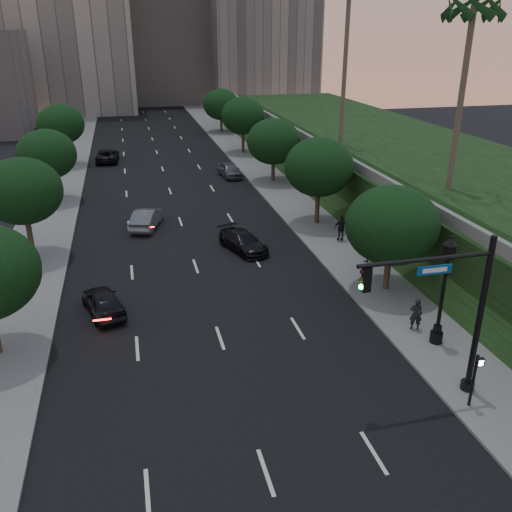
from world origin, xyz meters
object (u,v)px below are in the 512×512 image
object	(u,v)px
pedestrian_a	(416,314)
traffic_signal_mast	(455,318)
pedestrian_b	(368,249)
sedan_far_left	(107,156)
sedan_far_right	(230,170)
sedan_near_left	(103,302)
sedan_near_right	(243,241)
street_lamp	(442,296)
pedestrian_c	(341,228)
sedan_mid_left	(147,218)

from	to	relation	value
pedestrian_a	traffic_signal_mast	bearing A→B (deg)	94.49
pedestrian_b	sedan_far_left	bearing A→B (deg)	-59.73
sedan_far_right	pedestrian_b	world-z (taller)	pedestrian_b
pedestrian_a	sedan_near_left	bearing A→B (deg)	-0.32
sedan_near_left	sedan_far_left	xyz separation A→B (m)	(-0.24, 37.09, 0.02)
sedan_near_right	sedan_far_left	bearing A→B (deg)	88.08
traffic_signal_mast	sedan_far_right	size ratio (longest dim) A/B	1.60
street_lamp	pedestrian_c	world-z (taller)	street_lamp
traffic_signal_mast	sedan_mid_left	distance (m)	26.37
traffic_signal_mast	sedan_near_left	size ratio (longest dim) A/B	1.72
sedan_near_left	pedestrian_b	size ratio (longest dim) A/B	2.33
sedan_mid_left	traffic_signal_mast	bearing A→B (deg)	131.50
sedan_near_right	pedestrian_a	distance (m)	13.99
sedan_far_left	sedan_near_right	size ratio (longest dim) A/B	1.13
sedan_near_right	pedestrian_c	world-z (taller)	pedestrian_c
sedan_near_left	pedestrian_c	size ratio (longest dim) A/B	2.12
street_lamp	pedestrian_c	bearing A→B (deg)	87.38
traffic_signal_mast	pedestrian_a	xyz separation A→B (m)	(1.38, 4.97, -2.67)
sedan_near_left	pedestrian_a	size ratio (longest dim) A/B	2.39
sedan_far_left	sedan_far_right	size ratio (longest dim) A/B	1.18
sedan_near_right	traffic_signal_mast	bearing A→B (deg)	-94.35
street_lamp	pedestrian_b	world-z (taller)	street_lamp
street_lamp	sedan_far_left	bearing A→B (deg)	109.75
sedan_far_left	traffic_signal_mast	bearing A→B (deg)	109.46
sedan_mid_left	sedan_far_left	xyz separation A→B (m)	(-3.19, 23.82, -0.03)
sedan_far_right	traffic_signal_mast	bearing A→B (deg)	-93.26
sedan_far_right	sedan_far_left	bearing A→B (deg)	134.77
sedan_mid_left	pedestrian_b	size ratio (longest dim) A/B	2.61
pedestrian_b	pedestrian_c	size ratio (longest dim) A/B	0.91
traffic_signal_mast	sedan_far_left	world-z (taller)	traffic_signal_mast
sedan_near_left	sedan_far_right	bearing A→B (deg)	-130.02
sedan_mid_left	pedestrian_c	distance (m)	14.73
sedan_near_left	sedan_near_right	distance (m)	11.50
traffic_signal_mast	sedan_near_right	xyz separation A→B (m)	(-4.67, 17.58, -3.01)
traffic_signal_mast	pedestrian_a	world-z (taller)	traffic_signal_mast
sedan_near_right	pedestrian_a	size ratio (longest dim) A/B	2.68
sedan_far_right	sedan_mid_left	bearing A→B (deg)	-129.47
sedan_near_right	sedan_far_right	world-z (taller)	sedan_far_right
sedan_mid_left	sedan_far_left	world-z (taller)	sedan_mid_left
sedan_far_left	sedan_far_right	bearing A→B (deg)	143.72
street_lamp	pedestrian_a	xyz separation A→B (m)	(-0.40, 1.34, -1.63)
sedan_near_left	pedestrian_a	world-z (taller)	pedestrian_a
pedestrian_a	pedestrian_b	world-z (taller)	pedestrian_b
street_lamp	sedan_near_left	size ratio (longest dim) A/B	1.38
sedan_far_left	sedan_near_right	bearing A→B (deg)	110.34
traffic_signal_mast	pedestrian_c	bearing A→B (deg)	82.12
sedan_far_left	sedan_far_right	world-z (taller)	sedan_far_right
sedan_mid_left	pedestrian_c	bearing A→B (deg)	171.24
traffic_signal_mast	street_lamp	distance (m)	4.17
pedestrian_c	sedan_far_left	bearing A→B (deg)	-60.95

